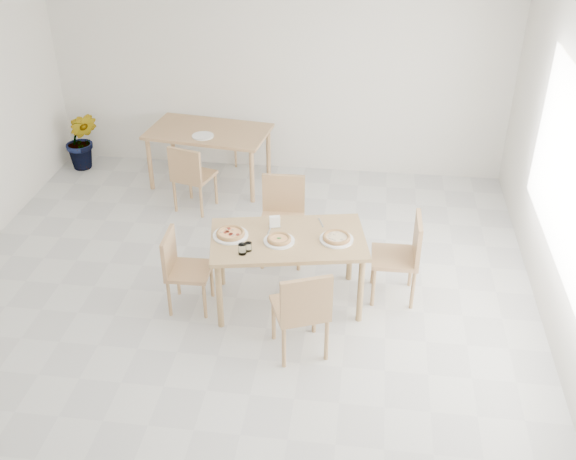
# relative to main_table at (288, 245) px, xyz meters

# --- Properties ---
(main_table) EXTENTS (1.60, 1.10, 0.75)m
(main_table) POSITION_rel_main_table_xyz_m (0.00, 0.00, 0.00)
(main_table) COLOR tan
(main_table) RESTS_ON ground
(chair_south) EXTENTS (0.59, 0.59, 0.92)m
(chair_south) POSITION_rel_main_table_xyz_m (0.23, -0.77, -0.13)
(chair_south) COLOR tan
(chair_south) RESTS_ON ground
(chair_north) EXTENTS (0.48, 0.48, 0.93)m
(chair_north) POSITION_rel_main_table_xyz_m (-0.17, 0.84, -0.13)
(chair_north) COLOR tan
(chair_north) RESTS_ON ground
(chair_west) EXTENTS (0.42, 0.42, 0.82)m
(chair_west) POSITION_rel_main_table_xyz_m (-1.01, -0.19, -0.19)
(chair_west) COLOR tan
(chair_west) RESTS_ON ground
(chair_east) EXTENTS (0.46, 0.46, 0.90)m
(chair_east) POSITION_rel_main_table_xyz_m (1.11, 0.24, -0.14)
(chair_east) COLOR tan
(chair_east) RESTS_ON ground
(plate_margherita) EXTENTS (0.29, 0.29, 0.02)m
(plate_margherita) POSITION_rel_main_table_xyz_m (-0.07, -0.08, 0.09)
(plate_margherita) COLOR white
(plate_margherita) RESTS_ON main_table
(plate_mushroom) EXTENTS (0.32, 0.32, 0.02)m
(plate_mushroom) POSITION_rel_main_table_xyz_m (0.46, 0.02, 0.09)
(plate_mushroom) COLOR white
(plate_mushroom) RESTS_ON main_table
(plate_pepperoni) EXTENTS (0.34, 0.34, 0.02)m
(plate_pepperoni) POSITION_rel_main_table_xyz_m (-0.55, -0.04, 0.09)
(plate_pepperoni) COLOR white
(plate_pepperoni) RESTS_ON main_table
(pizza_margherita) EXTENTS (0.29, 0.29, 0.03)m
(pizza_margherita) POSITION_rel_main_table_xyz_m (-0.07, -0.08, 0.12)
(pizza_margherita) COLOR tan
(pizza_margherita) RESTS_ON plate_margherita
(pizza_mushroom) EXTENTS (0.34, 0.34, 0.03)m
(pizza_mushroom) POSITION_rel_main_table_xyz_m (0.46, 0.02, 0.12)
(pizza_mushroom) COLOR tan
(pizza_mushroom) RESTS_ON plate_mushroom
(pizza_pepperoni) EXTENTS (0.33, 0.33, 0.03)m
(pizza_pepperoni) POSITION_rel_main_table_xyz_m (-0.55, -0.04, 0.12)
(pizza_pepperoni) COLOR tan
(pizza_pepperoni) RESTS_ON plate_pepperoni
(tumbler_a) EXTENTS (0.08, 0.08, 0.10)m
(tumbler_a) POSITION_rel_main_table_xyz_m (-0.38, -0.33, 0.14)
(tumbler_a) COLOR white
(tumbler_a) RESTS_ON main_table
(tumbler_b) EXTENTS (0.06, 0.06, 0.08)m
(tumbler_b) POSITION_rel_main_table_xyz_m (-0.33, -0.27, 0.13)
(tumbler_b) COLOR white
(tumbler_b) RESTS_ON main_table
(napkin_holder) EXTENTS (0.12, 0.08, 0.13)m
(napkin_holder) POSITION_rel_main_table_xyz_m (-0.15, 0.17, 0.14)
(napkin_holder) COLOR silver
(napkin_holder) RESTS_ON main_table
(fork_a) EXTENTS (0.07, 0.18, 0.01)m
(fork_a) POSITION_rel_main_table_xyz_m (0.29, 0.31, 0.09)
(fork_a) COLOR silver
(fork_a) RESTS_ON main_table
(fork_b) EXTENTS (0.03, 0.17, 0.01)m
(fork_b) POSITION_rel_main_table_xyz_m (-0.19, 0.12, 0.09)
(fork_b) COLOR silver
(fork_b) RESTS_ON main_table
(second_table) EXTENTS (1.62, 1.06, 0.75)m
(second_table) POSITION_rel_main_table_xyz_m (-1.34, 2.45, 0.00)
(second_table) COLOR tan
(second_table) RESTS_ON ground
(chair_back_s) EXTENTS (0.53, 0.53, 0.87)m
(chair_back_s) POSITION_rel_main_table_xyz_m (-1.40, 1.68, -0.16)
(chair_back_s) COLOR tan
(chair_back_s) RESTS_ON ground
(chair_back_n) EXTENTS (0.49, 0.49, 0.77)m
(chair_back_n) POSITION_rel_main_table_xyz_m (-1.18, 3.24, -0.22)
(chair_back_n) COLOR tan
(chair_back_n) RESTS_ON ground
(plate_empty) EXTENTS (0.27, 0.27, 0.02)m
(plate_empty) POSITION_rel_main_table_xyz_m (-1.36, 2.24, 0.09)
(plate_empty) COLOR white
(plate_empty) RESTS_ON second_table
(potted_plant) EXTENTS (0.51, 0.44, 0.83)m
(potted_plant) POSITION_rel_main_table_xyz_m (-3.18, 2.66, -0.25)
(potted_plant) COLOR #20651E
(potted_plant) RESTS_ON ground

